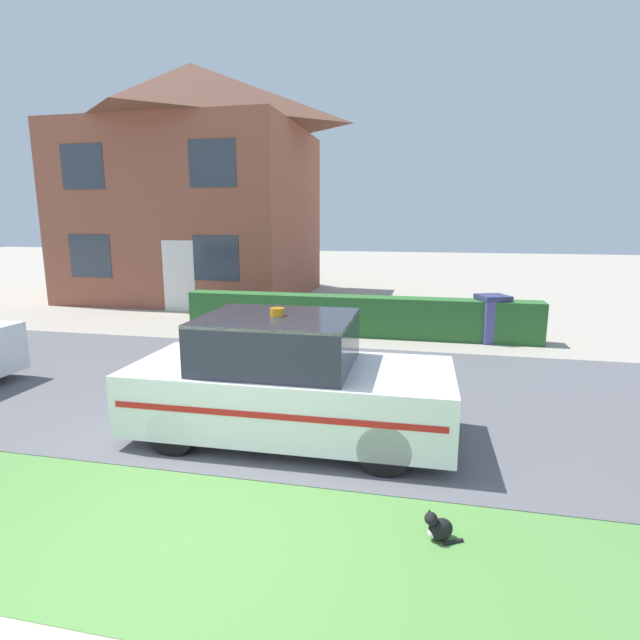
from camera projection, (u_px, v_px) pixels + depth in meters
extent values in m
plane|color=#A89E8E|center=(171.00, 547.00, 4.17)|extent=(80.00, 80.00, 0.00)
cube|color=#5B5B60|center=(295.00, 390.00, 8.00)|extent=(28.00, 5.67, 0.01)
cube|color=#568C42|center=(178.00, 538.00, 4.28)|extent=(28.00, 2.09, 0.01)
cube|color=#2D662D|center=(357.00, 316.00, 11.74)|extent=(8.27, 0.56, 0.93)
cylinder|color=black|center=(384.00, 448.00, 5.29)|extent=(0.58, 0.21, 0.58)
cylinder|color=black|center=(393.00, 400.00, 6.71)|extent=(0.58, 0.21, 0.58)
cylinder|color=black|center=(173.00, 430.00, 5.77)|extent=(0.58, 0.21, 0.58)
cylinder|color=black|center=(223.00, 388.00, 7.19)|extent=(0.58, 0.21, 0.58)
cube|color=white|center=(291.00, 395.00, 6.19)|extent=(3.95, 1.73, 0.76)
cube|color=#232833|center=(278.00, 341.00, 6.09)|extent=(1.84, 1.54, 0.62)
cube|color=white|center=(277.00, 318.00, 6.03)|extent=(1.84, 1.54, 0.04)
cube|color=red|center=(271.00, 416.00, 5.37)|extent=(3.73, 0.06, 0.07)
cube|color=red|center=(306.00, 371.00, 6.99)|extent=(3.73, 0.06, 0.07)
cylinder|color=orange|center=(277.00, 312.00, 6.02)|extent=(0.18, 0.18, 0.10)
ellipsoid|color=black|center=(440.00, 529.00, 4.25)|extent=(0.27, 0.24, 0.19)
ellipsoid|color=white|center=(431.00, 532.00, 4.23)|extent=(0.09, 0.10, 0.11)
sphere|color=black|center=(431.00, 519.00, 4.20)|extent=(0.11, 0.11, 0.11)
cone|color=black|center=(429.00, 512.00, 4.22)|extent=(0.04, 0.04, 0.05)
cone|color=black|center=(433.00, 516.00, 4.16)|extent=(0.04, 0.04, 0.05)
cylinder|color=black|center=(453.00, 542.00, 4.21)|extent=(0.18, 0.12, 0.03)
cube|color=#93513D|center=(197.00, 215.00, 17.60)|extent=(7.50, 6.33, 5.71)
pyramid|color=brown|center=(191.00, 97.00, 16.83)|extent=(7.88, 6.65, 2.12)
cube|color=white|center=(179.00, 276.00, 14.74)|extent=(1.00, 0.02, 2.10)
cube|color=#333D47|center=(90.00, 256.00, 15.24)|extent=(1.40, 0.02, 1.30)
cube|color=#333D47|center=(216.00, 258.00, 14.38)|extent=(1.40, 0.02, 1.30)
cube|color=#333D47|center=(82.00, 167.00, 14.72)|extent=(1.40, 0.02, 1.30)
cube|color=#333D47|center=(212.00, 163.00, 13.86)|extent=(1.40, 0.02, 1.30)
cube|color=#474C8C|center=(491.00, 321.00, 11.13)|extent=(0.77, 0.78, 0.95)
cube|color=navy|center=(493.00, 297.00, 11.03)|extent=(0.81, 0.82, 0.10)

